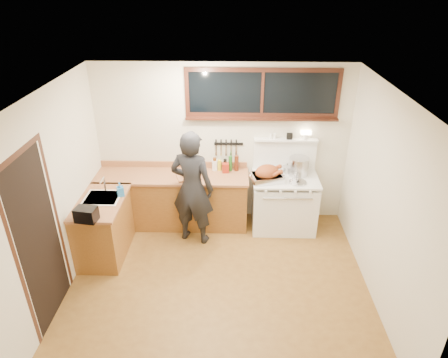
{
  "coord_description": "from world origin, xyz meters",
  "views": [
    {
      "loc": [
        0.18,
        -4.15,
        3.76
      ],
      "look_at": [
        0.05,
        0.85,
        1.15
      ],
      "focal_mm": 32.0,
      "sensor_mm": 36.0,
      "label": 1
    }
  ],
  "objects_px": {
    "vintage_stove": "(284,201)",
    "man": "(192,188)",
    "cutting_board": "(189,174)",
    "roast_turkey": "(267,174)"
  },
  "relations": [
    {
      "from": "vintage_stove",
      "to": "man",
      "type": "height_order",
      "value": "man"
    },
    {
      "from": "vintage_stove",
      "to": "roast_turkey",
      "type": "bearing_deg",
      "value": -160.08
    },
    {
      "from": "man",
      "to": "cutting_board",
      "type": "xyz_separation_m",
      "value": [
        -0.09,
        0.36,
        0.05
      ]
    },
    {
      "from": "man",
      "to": "vintage_stove",
      "type": "bearing_deg",
      "value": 15.84
    },
    {
      "from": "man",
      "to": "cutting_board",
      "type": "height_order",
      "value": "man"
    },
    {
      "from": "cutting_board",
      "to": "roast_turkey",
      "type": "relative_size",
      "value": 0.79
    },
    {
      "from": "vintage_stove",
      "to": "man",
      "type": "distance_m",
      "value": 1.55
    },
    {
      "from": "man",
      "to": "roast_turkey",
      "type": "relative_size",
      "value": 3.32
    },
    {
      "from": "vintage_stove",
      "to": "roast_turkey",
      "type": "relative_size",
      "value": 2.88
    },
    {
      "from": "vintage_stove",
      "to": "cutting_board",
      "type": "bearing_deg",
      "value": -178.43
    }
  ]
}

